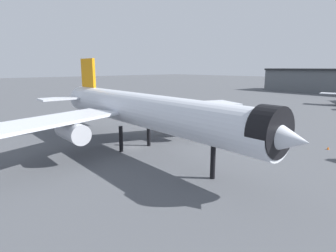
% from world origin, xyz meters
% --- Properties ---
extents(ground, '(900.00, 900.00, 0.00)m').
position_xyz_m(ground, '(0.00, 0.00, 0.00)').
color(ground, '#4C4F54').
extents(airliner_near_gate, '(64.51, 58.82, 18.58)m').
position_xyz_m(airliner_near_gate, '(3.49, -0.37, 8.19)').
color(airliner_near_gate, silver).
rests_on(airliner_near_gate, ground).
extents(service_truck_front, '(4.73, 5.92, 3.00)m').
position_xyz_m(service_truck_front, '(-21.00, 29.44, 1.59)').
color(service_truck_front, black).
rests_on(service_truck_front, ground).
extents(traffic_cone_near_nose, '(0.49, 0.49, 0.61)m').
position_xyz_m(traffic_cone_near_nose, '(28.20, 28.23, 0.31)').
color(traffic_cone_near_nose, '#F2600C').
rests_on(traffic_cone_near_nose, ground).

